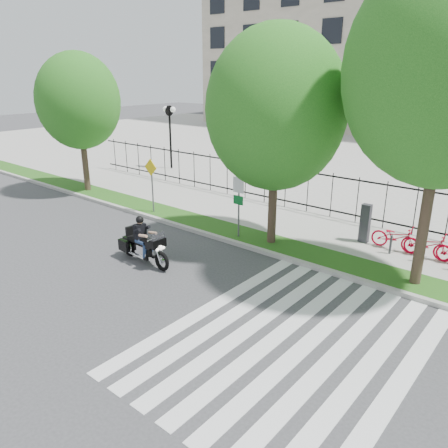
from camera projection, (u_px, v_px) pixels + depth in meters
The scene contains 13 objects.
ground at pixel (160, 284), 13.79m from camera, with size 120.00×120.00×0.00m, color #38383B.
curb at pixel (240, 244), 16.74m from camera, with size 60.00×0.20×0.15m, color #A09E96.
grass_verge at pixel (253, 238), 17.36m from camera, with size 60.00×1.50×0.15m, color #1C4A12.
sidewalk at pixel (286, 222), 19.17m from camera, with size 60.00×3.50×0.15m, color gray.
plaza at pixel (415, 162), 31.90m from camera, with size 80.00×34.00×0.10m, color gray.
crosswalk_stripes at pixel (291, 341), 10.88m from camera, with size 5.70×8.00×0.01m, color silver, non-canonical shape.
iron_fence at pixel (308, 191), 20.08m from camera, with size 30.00×0.06×2.00m, color black, non-canonical shape.
lamp_post_left at pixel (170, 122), 28.67m from camera, with size 1.06×0.70×4.25m.
street_tree_0 at pixel (79, 101), 22.57m from camera, with size 4.30×4.30×7.21m.
street_tree_1 at pixel (276, 109), 15.16m from camera, with size 4.96×4.96×7.80m.
sign_pole_regulatory at pixel (239, 198), 16.80m from camera, with size 0.50×0.09×2.50m.
sign_pole_warning at pixel (152, 178), 19.84m from camera, with size 0.78×0.09×2.49m.
motorcycle_rider at pixel (144, 244), 15.13m from camera, with size 2.62×0.79×2.02m.
Camera 1 is at (9.48, -8.22, 6.36)m, focal length 35.00 mm.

